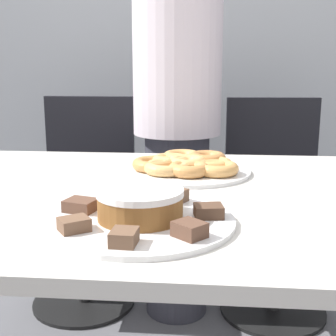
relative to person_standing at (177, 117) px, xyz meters
The scene contains 24 objects.
wall_back 0.93m from the person_standing, 85.76° to the left, with size 8.00×0.05×2.60m.
table 0.79m from the person_standing, 85.57° to the right, with size 1.57×0.92×0.73m.
person_standing is the anchor object (origin of this frame).
office_chair_left 0.58m from the person_standing, 168.86° to the left, with size 0.44×0.44×0.88m.
office_chair_right 0.58m from the person_standing, 11.22° to the left, with size 0.46×0.46×0.88m.
plate_cake 0.99m from the person_standing, 89.93° to the right, with size 0.35×0.35×0.01m.
plate_donuts 0.58m from the person_standing, 83.38° to the right, with size 0.34×0.34×0.01m.
frosted_cake 0.99m from the person_standing, 89.93° to the right, with size 0.16×0.16×0.06m.
lamington_0 1.07m from the person_standing, 95.52° to the right, with size 0.06×0.06×0.02m.
lamington_1 1.12m from the person_standing, 90.32° to the right, with size 0.04×0.05×0.02m.
lamington_2 1.08m from the person_standing, 84.91° to the right, with size 0.07×0.06×0.03m.
lamington_3 0.98m from the person_standing, 82.56° to the right, with size 0.06×0.05×0.02m.
lamington_4 0.88m from the person_standing, 85.90° to the right, with size 0.05×0.06×0.03m.
lamington_5 0.88m from the person_standing, 93.10° to the right, with size 0.07×0.07×0.02m.
lamington_6 0.97m from the person_standing, 97.23° to the right, with size 0.07×0.06×0.02m.
donut_0 0.58m from the person_standing, 83.38° to the right, with size 0.11×0.11×0.03m.
donut_1 0.63m from the person_standing, 88.45° to the right, with size 0.12×0.12×0.03m.
donut_2 0.65m from the person_standing, 83.34° to the right, with size 0.11×0.11×0.03m.
donut_3 0.64m from the person_standing, 76.83° to the right, with size 0.11×0.11×0.03m.
donut_4 0.59m from the person_standing, 76.51° to the right, with size 0.11×0.11×0.03m.
donut_5 0.52m from the person_standing, 76.70° to the right, with size 0.11×0.11×0.03m.
donut_6 0.50m from the person_standing, 84.34° to the right, with size 0.11×0.11×0.03m.
donut_7 0.54m from the person_standing, 87.99° to the right, with size 0.11×0.11×0.03m.
donut_8 0.59m from the person_standing, 92.12° to the right, with size 0.12×0.12×0.03m.
Camera 1 is at (0.07, -1.04, 1.03)m, focal length 50.00 mm.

